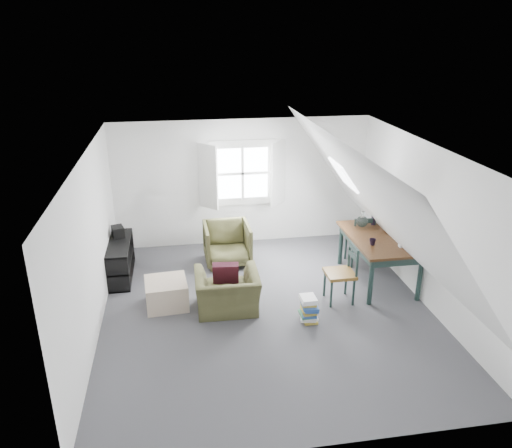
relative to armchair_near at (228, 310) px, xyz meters
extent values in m
plane|color=#46464B|center=(0.61, -0.12, 0.00)|extent=(5.50, 5.50, 0.00)
plane|color=white|center=(0.61, -0.12, 2.50)|extent=(5.50, 5.50, 0.00)
plane|color=white|center=(0.61, 2.63, 1.25)|extent=(5.00, 0.00, 5.00)
plane|color=white|center=(0.61, -2.87, 1.25)|extent=(5.00, 0.00, 5.00)
plane|color=white|center=(-1.89, -0.12, 1.25)|extent=(0.00, 5.50, 5.50)
plane|color=white|center=(3.11, -0.12, 1.25)|extent=(0.00, 5.50, 5.50)
plane|color=white|center=(-0.94, -0.12, 1.78)|extent=(3.19, 5.50, 4.48)
plane|color=white|center=(2.16, -0.12, 1.78)|extent=(3.19, 5.50, 4.48)
cube|color=white|center=(0.61, 2.61, 1.45)|extent=(1.30, 0.04, 1.30)
cube|color=white|center=(-0.07, 2.45, 1.45)|extent=(0.35, 0.35, 1.25)
cube|color=white|center=(1.29, 2.45, 1.45)|extent=(0.35, 0.35, 1.25)
cube|color=white|center=(0.61, 2.60, 1.45)|extent=(1.00, 0.02, 1.00)
cube|color=white|center=(0.61, 2.58, 1.45)|extent=(1.08, 0.04, 0.05)
cube|color=white|center=(0.61, 2.58, 1.45)|extent=(0.05, 0.04, 1.08)
cube|color=white|center=(2.16, 1.18, 1.75)|extent=(0.35, 0.75, 0.47)
imported|color=#434325|center=(0.00, 0.00, 0.00)|extent=(0.99, 0.87, 0.63)
imported|color=#434325|center=(0.19, 1.67, 0.00)|extent=(0.84, 0.87, 0.77)
cube|color=#3D101D|center=(0.00, 0.15, 0.55)|extent=(0.42, 0.27, 0.41)
cube|color=#BFAA92|center=(-0.93, 0.30, 0.21)|extent=(0.69, 0.69, 0.42)
cube|color=#351E0E|center=(2.65, 0.55, 0.80)|extent=(0.99, 1.65, 0.04)
cube|color=#1C2E2B|center=(2.65, 0.55, 0.72)|extent=(0.88, 1.54, 0.13)
cylinder|color=#1C2E2B|center=(2.24, -0.19, 0.39)|extent=(0.08, 0.08, 0.78)
cylinder|color=#1C2E2B|center=(3.05, -0.19, 0.39)|extent=(0.08, 0.08, 0.78)
cylinder|color=#1C2E2B|center=(2.24, 1.29, 0.39)|extent=(0.08, 0.08, 0.78)
cylinder|color=#1C2E2B|center=(3.05, 1.29, 0.39)|extent=(0.08, 0.08, 0.78)
sphere|color=silver|center=(2.50, 1.00, 0.94)|extent=(0.20, 0.20, 0.20)
cylinder|color=silver|center=(2.50, 1.00, 1.07)|extent=(0.07, 0.07, 0.11)
cylinder|color=black|center=(2.75, 1.10, 0.95)|extent=(0.08, 0.08, 0.25)
cylinder|color=#3F2D1E|center=(2.75, 1.10, 1.22)|extent=(0.03, 0.05, 0.44)
cylinder|color=#3F2D1E|center=(2.76, 1.11, 1.22)|extent=(0.04, 0.06, 0.44)
cylinder|color=#3F2D1E|center=(2.74, 1.09, 1.22)|extent=(0.05, 0.07, 0.44)
imported|color=black|center=(2.40, 0.25, 0.83)|extent=(0.13, 0.13, 0.10)
cube|color=white|center=(2.85, 0.10, 0.85)|extent=(0.12, 0.08, 0.04)
cube|color=brown|center=(2.59, 1.29, 0.48)|extent=(0.45, 0.45, 0.05)
cylinder|color=#1C2E2B|center=(2.77, 1.47, 0.23)|extent=(0.04, 0.04, 0.46)
cylinder|color=#1C2E2B|center=(2.77, 1.10, 0.23)|extent=(0.04, 0.04, 0.46)
cylinder|color=#1C2E2B|center=(2.41, 1.47, 0.23)|extent=(0.04, 0.04, 0.46)
cylinder|color=#1C2E2B|center=(2.41, 1.10, 0.23)|extent=(0.04, 0.04, 0.46)
cylinder|color=#1C2E2B|center=(2.77, 1.08, 0.72)|extent=(0.04, 0.04, 0.48)
cylinder|color=#1C2E2B|center=(2.41, 1.08, 0.72)|extent=(0.04, 0.04, 0.48)
cube|color=#1C2E2B|center=(2.59, 1.08, 0.91)|extent=(0.36, 0.03, 0.09)
cube|color=#1C2E2B|center=(2.59, 1.08, 0.77)|extent=(0.36, 0.03, 0.06)
cube|color=brown|center=(1.79, 0.00, 0.48)|extent=(0.45, 0.45, 0.05)
cylinder|color=#1C2E2B|center=(1.61, 0.19, 0.23)|extent=(0.04, 0.04, 0.46)
cylinder|color=#1C2E2B|center=(1.97, 0.19, 0.23)|extent=(0.04, 0.04, 0.46)
cylinder|color=#1C2E2B|center=(1.61, -0.18, 0.23)|extent=(0.04, 0.04, 0.46)
cylinder|color=#1C2E2B|center=(1.97, -0.18, 0.23)|extent=(0.04, 0.04, 0.46)
cylinder|color=#1C2E2B|center=(1.99, 0.19, 0.72)|extent=(0.04, 0.04, 0.48)
cylinder|color=#1C2E2B|center=(1.99, -0.18, 0.72)|extent=(0.04, 0.04, 0.48)
cube|color=#1C2E2B|center=(1.99, 0.00, 0.91)|extent=(0.03, 0.36, 0.09)
cube|color=#1C2E2B|center=(1.99, 0.00, 0.77)|extent=(0.03, 0.36, 0.06)
cube|color=black|center=(-1.74, 1.44, 0.02)|extent=(0.42, 1.27, 0.03)
cube|color=black|center=(-1.74, 1.44, 0.32)|extent=(0.42, 1.27, 0.03)
cube|color=black|center=(-1.74, 1.44, 0.63)|extent=(0.42, 1.27, 0.03)
cube|color=black|center=(-1.74, 0.82, 0.32)|extent=(0.42, 0.03, 0.63)
cube|color=black|center=(-1.74, 2.06, 0.32)|extent=(0.42, 0.03, 0.63)
cube|color=#264C99|center=(-1.74, 1.07, 0.13)|extent=(0.19, 0.21, 0.23)
cube|color=red|center=(-1.74, 1.55, 0.13)|extent=(0.19, 0.25, 0.23)
cube|color=white|center=(-1.74, 1.23, 0.44)|extent=(0.19, 0.23, 0.21)
cube|color=black|center=(-1.74, 1.69, 0.74)|extent=(0.25, 0.30, 0.21)
cube|color=#B29933|center=(1.18, -0.50, 0.02)|extent=(0.21, 0.27, 0.03)
cube|color=white|center=(1.15, -0.48, 0.05)|extent=(0.26, 0.30, 0.03)
cube|color=white|center=(1.19, -0.50, 0.08)|extent=(0.22, 0.29, 0.03)
cube|color=#337F4C|center=(1.14, -0.50, 0.11)|extent=(0.22, 0.27, 0.03)
cube|color=#264C99|center=(1.16, -0.52, 0.14)|extent=(0.24, 0.31, 0.02)
cube|color=#B29933|center=(1.16, -0.50, 0.16)|extent=(0.21, 0.27, 0.02)
cube|color=#B29933|center=(1.17, -0.48, 0.19)|extent=(0.24, 0.30, 0.03)
cube|color=#264C99|center=(1.19, -0.52, 0.23)|extent=(0.24, 0.31, 0.04)
cube|color=#264C99|center=(1.17, -0.52, 0.26)|extent=(0.24, 0.30, 0.03)
cube|color=#B29933|center=(1.16, -0.47, 0.30)|extent=(0.22, 0.28, 0.03)
cube|color=white|center=(1.15, -0.48, 0.33)|extent=(0.23, 0.26, 0.04)
cube|color=white|center=(1.16, -0.47, 0.37)|extent=(0.23, 0.27, 0.03)
camera|label=1|loc=(-0.65, -6.71, 4.10)|focal=35.00mm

